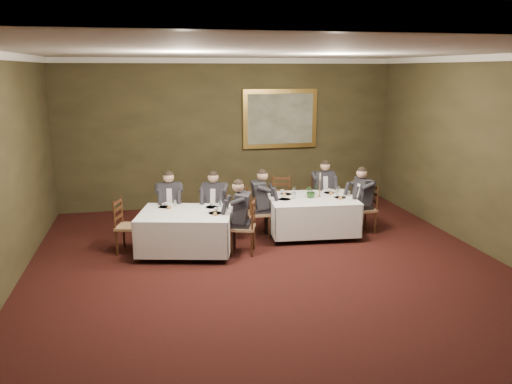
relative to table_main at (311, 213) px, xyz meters
name	(u,v)px	position (x,y,z in m)	size (l,w,h in m)	color
ground	(282,289)	(-1.25, -2.40, -0.45)	(10.00, 10.00, 0.00)	black
ceiling	(286,50)	(-1.25, -2.40, 3.05)	(8.00, 10.00, 0.10)	silver
back_wall	(229,134)	(-1.25, 2.60, 1.30)	(8.00, 0.10, 3.50)	#312B18
crown_molding	(285,55)	(-1.25, -2.40, 2.99)	(8.00, 10.00, 0.12)	white
table_main	(311,213)	(0.00, 0.00, 0.00)	(1.82, 1.45, 0.67)	black
table_second	(186,229)	(-2.54, -0.51, 0.00)	(1.89, 1.60, 0.67)	black
chair_main_backleft	(281,210)	(-0.39, 0.92, -0.17)	(0.53, 0.51, 1.00)	#97724D
chair_main_backright	(322,208)	(0.53, 0.84, -0.17)	(0.45, 0.43, 1.00)	#97724D
diner_main_backright	(323,198)	(0.53, 0.83, 0.06)	(0.43, 0.49, 1.35)	black
chair_main_endleft	(258,223)	(-1.08, 0.09, -0.17)	(0.43, 0.45, 1.00)	#97724D
diner_main_endleft	(258,212)	(-1.07, 0.09, 0.06)	(0.49, 0.43, 1.35)	black
chair_main_endright	(363,219)	(1.08, -0.09, -0.17)	(0.47, 0.49, 1.00)	#97724D
diner_main_endright	(363,208)	(1.07, -0.09, 0.06)	(0.52, 0.45, 1.35)	black
chair_sec_backleft	(170,223)	(-2.78, 0.41, -0.17)	(0.46, 0.44, 1.00)	#97724D
diner_sec_backleft	(170,213)	(-2.78, 0.40, 0.06)	(0.43, 0.49, 1.35)	black
chair_sec_backright	(215,224)	(-1.92, 0.21, -0.17)	(0.55, 0.54, 1.00)	#97724D
diner_sec_backright	(215,213)	(-1.92, 0.20, 0.06)	(0.54, 0.59, 1.35)	black
chair_sec_endright	(244,238)	(-1.53, -0.75, -0.17)	(0.53, 0.55, 1.00)	#97724D
diner_sec_endright	(243,226)	(-1.54, -0.74, 0.06)	(0.58, 0.53, 1.35)	black
chair_sec_endleft	(129,237)	(-3.55, -0.27, -0.17)	(0.53, 0.54, 1.00)	#97724D
centerpiece	(311,190)	(-0.01, 0.01, 0.46)	(0.26, 0.23, 0.29)	#2D5926
candlestick	(320,188)	(0.18, 0.06, 0.50)	(0.07, 0.07, 0.50)	#B57F37
place_setting_table_main	(288,192)	(-0.38, 0.42, 0.35)	(0.33, 0.31, 0.14)	white
place_setting_table_second	(167,205)	(-2.84, -0.05, 0.35)	(0.33, 0.31, 0.14)	white
painting	(280,119)	(0.00, 2.54, 1.64)	(1.82, 0.09, 1.41)	#E8BB55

